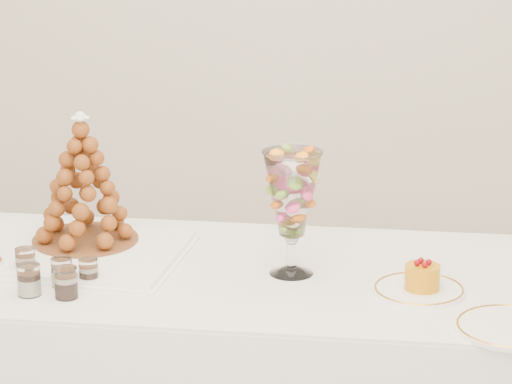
# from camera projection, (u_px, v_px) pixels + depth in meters

# --- Properties ---
(lace_tray) EXTENTS (0.60, 0.48, 0.02)m
(lace_tray) POSITION_uv_depth(u_px,v_px,m) (73.00, 252.00, 3.20)
(lace_tray) COLOR white
(lace_tray) RESTS_ON buffet_table
(macaron_vase) EXTENTS (0.15, 0.15, 0.32)m
(macaron_vase) POSITION_uv_depth(u_px,v_px,m) (292.00, 195.00, 3.02)
(macaron_vase) COLOR white
(macaron_vase) RESTS_ON buffet_table
(cake_plate) EXTENTS (0.23, 0.23, 0.01)m
(cake_plate) POSITION_uv_depth(u_px,v_px,m) (419.00, 290.00, 2.96)
(cake_plate) COLOR white
(cake_plate) RESTS_ON buffet_table
(spare_plate) EXTENTS (0.25, 0.25, 0.01)m
(spare_plate) POSITION_uv_depth(u_px,v_px,m) (511.00, 328.00, 2.74)
(spare_plate) COLOR white
(spare_plate) RESTS_ON buffet_table
(verrine_a) EXTENTS (0.06, 0.06, 0.07)m
(verrine_a) POSITION_uv_depth(u_px,v_px,m) (25.00, 261.00, 3.07)
(verrine_a) COLOR white
(verrine_a) RESTS_ON buffet_table
(verrine_b) EXTENTS (0.05, 0.05, 0.07)m
(verrine_b) POSITION_uv_depth(u_px,v_px,m) (62.00, 272.00, 2.99)
(verrine_b) COLOR white
(verrine_b) RESTS_ON buffet_table
(verrine_c) EXTENTS (0.06, 0.06, 0.07)m
(verrine_c) POSITION_uv_depth(u_px,v_px,m) (89.00, 272.00, 3.00)
(verrine_c) COLOR white
(verrine_c) RESTS_ON buffet_table
(verrine_d) EXTENTS (0.07, 0.07, 0.08)m
(verrine_d) POSITION_uv_depth(u_px,v_px,m) (29.00, 280.00, 2.93)
(verrine_d) COLOR white
(verrine_d) RESTS_ON buffet_table
(verrine_e) EXTENTS (0.07, 0.07, 0.08)m
(verrine_e) POSITION_uv_depth(u_px,v_px,m) (66.00, 283.00, 2.92)
(verrine_e) COLOR white
(verrine_e) RESTS_ON buffet_table
(croquembouche) EXTENTS (0.30, 0.30, 0.36)m
(croquembouche) POSITION_uv_depth(u_px,v_px,m) (83.00, 179.00, 3.21)
(croquembouche) COLOR brown
(croquembouche) RESTS_ON lace_tray
(mousse_cake) EXTENTS (0.09, 0.09, 0.08)m
(mousse_cake) POSITION_uv_depth(u_px,v_px,m) (422.00, 277.00, 2.94)
(mousse_cake) COLOR orange
(mousse_cake) RESTS_ON cake_plate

